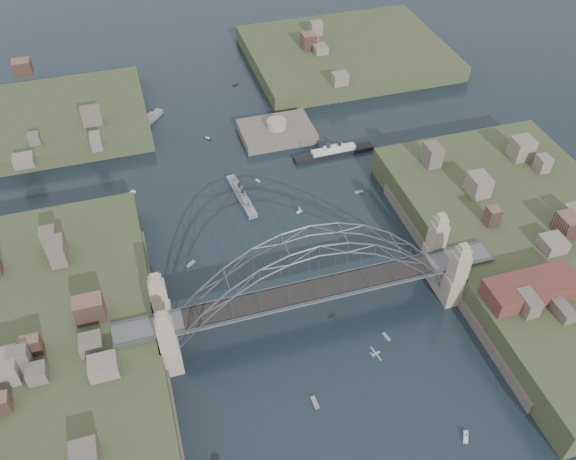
% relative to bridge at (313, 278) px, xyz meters
% --- Properties ---
extents(ground, '(500.00, 500.00, 0.00)m').
position_rel_bridge_xyz_m(ground, '(0.00, 0.00, -12.32)').
color(ground, black).
rests_on(ground, ground).
extents(bridge, '(84.00, 13.80, 24.60)m').
position_rel_bridge_xyz_m(bridge, '(0.00, 0.00, 0.00)').
color(bridge, '#555558').
rests_on(bridge, ground).
extents(shore_west, '(50.50, 90.00, 12.00)m').
position_rel_bridge_xyz_m(shore_west, '(-57.32, 0.00, -10.35)').
color(shore_west, '#363F23').
rests_on(shore_west, ground).
extents(shore_east, '(50.50, 90.00, 12.00)m').
position_rel_bridge_xyz_m(shore_east, '(57.32, 0.00, -10.35)').
color(shore_east, '#363F23').
rests_on(shore_east, ground).
extents(headland_nw, '(60.00, 45.00, 9.00)m').
position_rel_bridge_xyz_m(headland_nw, '(-55.00, 95.00, -11.82)').
color(headland_nw, '#363F23').
rests_on(headland_nw, ground).
extents(headland_ne, '(70.00, 55.00, 9.50)m').
position_rel_bridge_xyz_m(headland_ne, '(50.00, 110.00, -11.57)').
color(headland_ne, '#363F23').
rests_on(headland_ne, ground).
extents(fort_island, '(22.00, 16.00, 9.40)m').
position_rel_bridge_xyz_m(fort_island, '(12.00, 70.00, -12.66)').
color(fort_island, '#554A42').
rests_on(fort_island, ground).
extents(wharf_shed, '(20.00, 8.00, 4.00)m').
position_rel_bridge_xyz_m(wharf_shed, '(44.00, -14.00, -2.32)').
color(wharf_shed, '#592D26').
rests_on(wharf_shed, shore_east).
extents(finger_pier, '(4.00, 22.00, 1.40)m').
position_rel_bridge_xyz_m(finger_pier, '(39.00, -28.00, -11.62)').
color(finger_pier, '#555558').
rests_on(finger_pier, ground).
extents(naval_cruiser_near, '(4.51, 18.70, 5.56)m').
position_rel_bridge_xyz_m(naval_cruiser_near, '(-5.37, 44.15, -11.46)').
color(naval_cruiser_near, gray).
rests_on(naval_cruiser_near, ground).
extents(naval_cruiser_far, '(13.14, 14.81, 5.88)m').
position_rel_bridge_xyz_m(naval_cruiser_far, '(-26.22, 87.08, -11.41)').
color(naval_cruiser_far, gray).
rests_on(naval_cruiser_far, ground).
extents(ocean_liner, '(24.37, 3.89, 5.96)m').
position_rel_bridge_xyz_m(ocean_liner, '(25.32, 55.48, -11.40)').
color(ocean_liner, black).
rests_on(ocean_liner, ground).
extents(aeroplane, '(1.96, 3.54, 0.52)m').
position_rel_bridge_xyz_m(aeroplane, '(6.51, -18.89, -3.85)').
color(aeroplane, '#A9ABB0').
extents(small_boat_a, '(2.59, 2.13, 0.45)m').
position_rel_bridge_xyz_m(small_boat_a, '(-23.03, 23.28, -12.17)').
color(small_boat_a, silver).
rests_on(small_boat_a, ground).
extents(small_boat_b, '(1.84, 1.39, 2.38)m').
position_rel_bridge_xyz_m(small_boat_b, '(7.92, 33.92, -11.33)').
color(small_boat_b, silver).
rests_on(small_boat_b, ground).
extents(small_boat_c, '(1.06, 2.87, 0.45)m').
position_rel_bridge_xyz_m(small_boat_c, '(-6.18, -20.90, -12.17)').
color(small_boat_c, silver).
rests_on(small_boat_c, ground).
extents(small_boat_d, '(2.43, 0.80, 0.45)m').
position_rel_bridge_xyz_m(small_boat_d, '(26.06, 37.03, -12.17)').
color(small_boat_d, silver).
rests_on(small_boat_d, ground).
extents(small_boat_e, '(3.55, 3.39, 0.45)m').
position_rel_bridge_xyz_m(small_boat_e, '(-34.39, 54.05, -12.17)').
color(small_boat_e, silver).
rests_on(small_boat_e, ground).
extents(small_boat_f, '(1.07, 1.44, 0.45)m').
position_rel_bridge_xyz_m(small_boat_f, '(0.67, 49.88, -12.17)').
color(small_boat_f, silver).
rests_on(small_boat_f, ground).
extents(small_boat_g, '(1.99, 2.62, 1.43)m').
position_rel_bridge_xyz_m(small_boat_g, '(18.61, -35.85, -12.04)').
color(small_boat_g, silver).
rests_on(small_boat_g, ground).
extents(small_boat_h, '(1.85, 1.99, 1.43)m').
position_rel_bridge_xyz_m(small_boat_h, '(-8.80, 74.19, -12.04)').
color(small_boat_h, silver).
rests_on(small_boat_h, ground).
extents(small_boat_i, '(2.17, 1.01, 0.45)m').
position_rel_bridge_xyz_m(small_boat_i, '(34.12, 11.44, -12.17)').
color(small_boat_i, silver).
rests_on(small_boat_i, ground).
extents(small_boat_k, '(2.15, 1.72, 0.45)m').
position_rel_bridge_xyz_m(small_boat_k, '(6.72, 103.50, -12.17)').
color(small_boat_k, silver).
rests_on(small_boat_k, ground).
extents(small_boat_l, '(1.45, 2.39, 2.38)m').
position_rel_bridge_xyz_m(small_boat_l, '(-43.68, 33.77, -11.44)').
color(small_boat_l, silver).
rests_on(small_boat_l, ground).
extents(small_boat_m, '(1.30, 2.41, 0.45)m').
position_rel_bridge_xyz_m(small_boat_m, '(13.61, -10.24, -12.17)').
color(small_boat_m, silver).
rests_on(small_boat_m, ground).
extents(small_boat_n, '(2.70, 2.93, 1.43)m').
position_rel_bridge_xyz_m(small_boat_n, '(37.34, 83.76, -12.04)').
color(small_boat_n, silver).
rests_on(small_boat_n, ground).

